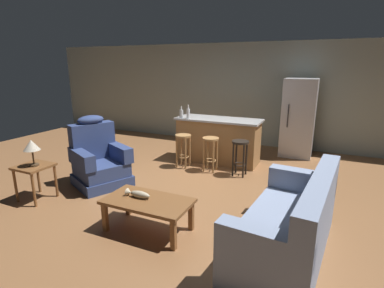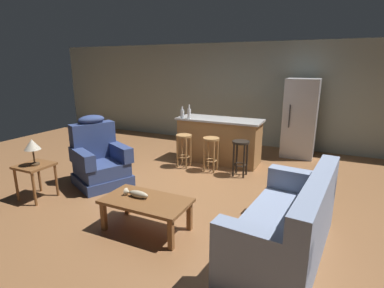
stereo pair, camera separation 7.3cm
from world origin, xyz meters
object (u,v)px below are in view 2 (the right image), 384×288
(end_table, at_px, (35,171))
(bar_stool_right, at_px, (241,152))
(recliner_near_lamp, at_px, (99,160))
(table_lamp, at_px, (32,146))
(bar_stool_middle, at_px, (211,148))
(bar_stool_left, at_px, (184,145))
(refrigerator, at_px, (300,118))
(coffee_table, at_px, (146,204))
(bottle_short_amber, at_px, (189,113))
(couch, at_px, (289,226))
(bottle_tall_green, at_px, (182,114))
(fish_figurine, at_px, (136,194))
(kitchen_island, at_px, (219,140))

(end_table, bearing_deg, bar_stool_right, 42.10)
(recliner_near_lamp, bearing_deg, table_lamp, -88.44)
(bar_stool_middle, bearing_deg, bar_stool_left, 180.00)
(refrigerator, bearing_deg, bar_stool_left, -137.81)
(recliner_near_lamp, height_order, bar_stool_left, recliner_near_lamp)
(coffee_table, distance_m, refrigerator, 4.46)
(end_table, height_order, bottle_short_amber, bottle_short_amber)
(couch, distance_m, bottle_tall_green, 3.67)
(coffee_table, xyz_separation_m, bottle_tall_green, (-0.91, 2.76, 0.68))
(refrigerator, bearing_deg, coffee_table, -107.50)
(bar_stool_middle, height_order, bottle_tall_green, bottle_tall_green)
(coffee_table, height_order, bar_stool_left, bar_stool_left)
(bottle_short_amber, bearing_deg, couch, -45.63)
(couch, distance_m, bar_stool_left, 3.20)
(fish_figurine, xyz_separation_m, recliner_near_lamp, (-1.48, 0.96, -0.04))
(couch, distance_m, bar_stool_right, 2.44)
(kitchen_island, distance_m, bottle_short_amber, 0.87)
(fish_figurine, height_order, recliner_near_lamp, recliner_near_lamp)
(recliner_near_lamp, relative_size, bar_stool_right, 1.76)
(fish_figurine, relative_size, bar_stool_left, 0.50)
(refrigerator, relative_size, bottle_tall_green, 7.07)
(fish_figurine, height_order, refrigerator, refrigerator)
(couch, bearing_deg, table_lamp, 8.93)
(couch, xyz_separation_m, kitchen_island, (-1.85, 2.76, 0.14))
(fish_figurine, bearing_deg, bottle_short_amber, 102.25)
(table_lamp, distance_m, refrigerator, 5.39)
(refrigerator, bearing_deg, bottle_tall_green, -146.82)
(recliner_near_lamp, height_order, kitchen_island, recliner_near_lamp)
(coffee_table, relative_size, bottle_short_amber, 3.73)
(kitchen_island, xyz_separation_m, bar_stool_middle, (0.07, -0.63, -0.01))
(couch, relative_size, kitchen_island, 1.10)
(table_lamp, bearing_deg, fish_figurine, -0.71)
(bar_stool_middle, distance_m, bar_stool_right, 0.60)
(couch, height_order, bar_stool_middle, couch)
(end_table, relative_size, bar_stool_left, 0.82)
(refrigerator, bearing_deg, couch, -84.76)
(end_table, xyz_separation_m, refrigerator, (3.42, 4.17, 0.42))
(end_table, bearing_deg, bottle_short_amber, 63.62)
(fish_figurine, bearing_deg, end_table, 178.89)
(table_lamp, bearing_deg, bar_stool_middle, 50.23)
(bar_stool_left, distance_m, bar_stool_middle, 0.60)
(couch, xyz_separation_m, bar_stool_middle, (-1.79, 2.13, 0.13))
(bar_stool_left, distance_m, refrigerator, 2.76)
(refrigerator, bearing_deg, table_lamp, -128.94)
(bar_stool_right, height_order, refrigerator, refrigerator)
(coffee_table, height_order, bar_stool_right, bar_stool_right)
(bar_stool_left, bearing_deg, fish_figurine, -77.26)
(coffee_table, xyz_separation_m, fish_figurine, (-0.15, 0.01, 0.10))
(couch, height_order, bottle_tall_green, bottle_tall_green)
(coffee_table, xyz_separation_m, table_lamp, (-2.05, 0.03, 0.50))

